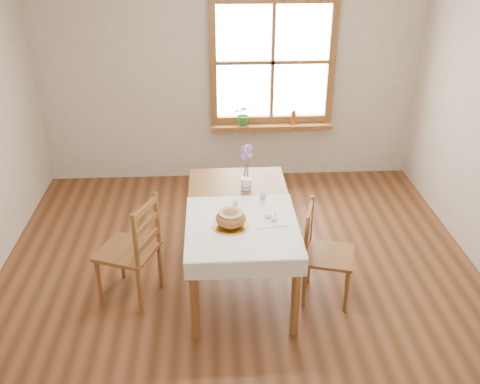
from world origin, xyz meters
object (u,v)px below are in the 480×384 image
object	(u,v)px
dining_table	(240,216)
chair_right	(329,254)
flower_vase	(246,184)
chair_left	(127,249)
bread_plate	(231,225)

from	to	relation	value
dining_table	chair_right	xyz separation A→B (m)	(0.74, -0.29, -0.23)
chair_right	flower_vase	world-z (taller)	chair_right
dining_table	chair_right	bearing A→B (deg)	-21.19
chair_left	flower_vase	bearing A→B (deg)	137.43
dining_table	chair_left	xyz separation A→B (m)	(-0.96, -0.18, -0.19)
flower_vase	chair_right	bearing A→B (deg)	-42.78
flower_vase	bread_plate	bearing A→B (deg)	-104.51
dining_table	bread_plate	xyz separation A→B (m)	(-0.09, -0.32, 0.10)
flower_vase	dining_table	bearing A→B (deg)	-102.94
bread_plate	chair_left	bearing A→B (deg)	170.97
chair_right	flower_vase	xyz separation A→B (m)	(-0.66, 0.61, 0.36)
dining_table	chair_left	size ratio (longest dim) A/B	1.67
dining_table	flower_vase	xyz separation A→B (m)	(0.08, 0.33, 0.14)
dining_table	chair_left	bearing A→B (deg)	-169.46
dining_table	flower_vase	bearing A→B (deg)	77.06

